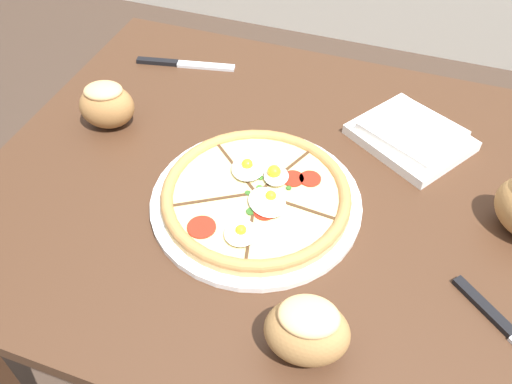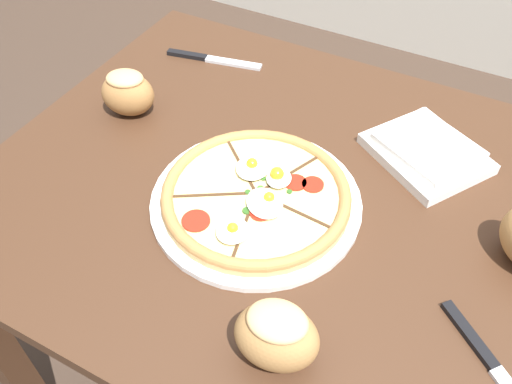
{
  "view_description": "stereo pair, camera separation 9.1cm",
  "coord_description": "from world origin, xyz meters",
  "px_view_note": "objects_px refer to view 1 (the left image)",
  "views": [
    {
      "loc": [
        0.16,
        -0.65,
        1.44
      ],
      "look_at": [
        -0.05,
        -0.06,
        0.78
      ],
      "focal_mm": 38.0,
      "sensor_mm": 36.0,
      "label": 1
    },
    {
      "loc": [
        0.24,
        -0.61,
        1.44
      ],
      "look_at": [
        -0.05,
        -0.06,
        0.78
      ],
      "focal_mm": 38.0,
      "sensor_mm": 36.0,
      "label": 2
    }
  ],
  "objects_px": {
    "dining_table": "(291,227)",
    "knife_main": "(184,64)",
    "pizza": "(256,197)",
    "napkin_folded": "(411,135)",
    "bread_piece_mid": "(307,330)",
    "bread_piece_near": "(106,104)"
  },
  "relations": [
    {
      "from": "pizza",
      "to": "knife_main",
      "type": "relative_size",
      "value": 1.62
    },
    {
      "from": "napkin_folded",
      "to": "bread_piece_mid",
      "type": "height_order",
      "value": "bread_piece_mid"
    },
    {
      "from": "dining_table",
      "to": "knife_main",
      "type": "xyz_separation_m",
      "value": [
        -0.34,
        0.28,
        0.12
      ]
    },
    {
      "from": "pizza",
      "to": "knife_main",
      "type": "distance_m",
      "value": 0.45
    },
    {
      "from": "dining_table",
      "to": "bread_piece_mid",
      "type": "relative_size",
      "value": 8.77
    },
    {
      "from": "bread_piece_mid",
      "to": "napkin_folded",
      "type": "bearing_deg",
      "value": 81.67
    },
    {
      "from": "napkin_folded",
      "to": "knife_main",
      "type": "distance_m",
      "value": 0.53
    },
    {
      "from": "bread_piece_near",
      "to": "bread_piece_mid",
      "type": "relative_size",
      "value": 0.99
    },
    {
      "from": "napkin_folded",
      "to": "knife_main",
      "type": "relative_size",
      "value": 1.16
    },
    {
      "from": "knife_main",
      "to": "bread_piece_mid",
      "type": "bearing_deg",
      "value": -63.81
    },
    {
      "from": "bread_piece_near",
      "to": "pizza",
      "type": "bearing_deg",
      "value": -17.03
    },
    {
      "from": "napkin_folded",
      "to": "knife_main",
      "type": "bearing_deg",
      "value": 169.96
    },
    {
      "from": "bread_piece_near",
      "to": "knife_main",
      "type": "bearing_deg",
      "value": 78.23
    },
    {
      "from": "napkin_folded",
      "to": "bread_piece_near",
      "type": "bearing_deg",
      "value": -165.53
    },
    {
      "from": "pizza",
      "to": "bread_piece_mid",
      "type": "distance_m",
      "value": 0.28
    },
    {
      "from": "dining_table",
      "to": "knife_main",
      "type": "height_order",
      "value": "knife_main"
    },
    {
      "from": "pizza",
      "to": "knife_main",
      "type": "xyz_separation_m",
      "value": [
        -0.29,
        0.34,
        -0.01
      ]
    },
    {
      "from": "dining_table",
      "to": "bread_piece_near",
      "type": "height_order",
      "value": "bread_piece_near"
    },
    {
      "from": "pizza",
      "to": "napkin_folded",
      "type": "relative_size",
      "value": 1.4
    },
    {
      "from": "dining_table",
      "to": "knife_main",
      "type": "distance_m",
      "value": 0.46
    },
    {
      "from": "dining_table",
      "to": "bread_piece_near",
      "type": "bearing_deg",
      "value": 173.74
    },
    {
      "from": "pizza",
      "to": "bread_piece_mid",
      "type": "height_order",
      "value": "bread_piece_mid"
    }
  ]
}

